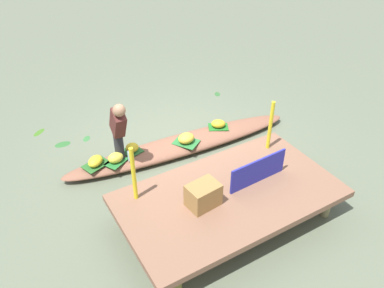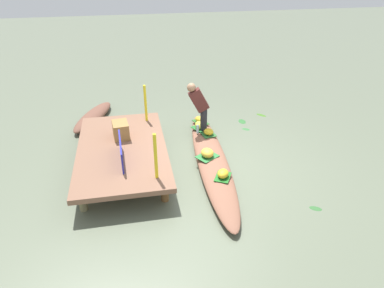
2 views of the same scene
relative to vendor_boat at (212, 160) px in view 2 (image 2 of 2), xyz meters
The scene contains 24 objects.
canal_water 0.11m from the vendor_boat, ahead, with size 40.00×40.00×0.00m, color #606954.
dock_platform 1.89m from the vendor_boat, 82.14° to the left, with size 3.20×1.80×0.47m.
vendor_boat is the anchor object (origin of this frame).
moored_boat 3.74m from the vendor_boat, 43.94° to the left, with size 1.95×0.50×0.24m, color brown.
leaf_mat_0 1.62m from the vendor_boat, ahead, with size 0.42×0.28×0.01m, color #296128.
banana_bunch_0 1.63m from the vendor_boat, ahead, with size 0.30×0.22×0.15m, color gold.
leaf_mat_1 0.16m from the vendor_boat, 102.20° to the left, with size 0.43×0.34×0.01m, color #2B7437.
banana_bunch_1 0.23m from the vendor_boat, 102.20° to the left, with size 0.30×0.26×0.17m, color gold.
leaf_mat_2 1.30m from the vendor_boat, ahead, with size 0.37×0.26×0.01m, color #256D2F.
banana_bunch_2 1.31m from the vendor_boat, ahead, with size 0.27×0.20×0.18m, color yellow.
leaf_mat_3 0.95m from the vendor_boat, ahead, with size 0.31×0.30×0.01m, color #29612D.
banana_bunch_3 0.96m from the vendor_boat, ahead, with size 0.22×0.23×0.15m, color gold.
leaf_mat_4 0.82m from the vendor_boat, behind, with size 0.38×0.27×0.01m, color #206A22.
banana_bunch_4 0.83m from the vendor_boat, behind, with size 0.27×0.21×0.15m, color gold.
vendor_person 1.43m from the vendor_boat, ahead, with size 0.22×0.52×1.20m.
water_bottle 1.10m from the vendor_boat, ahead, with size 0.06×0.06×0.20m, color silver.
market_banner 1.95m from the vendor_boat, 97.58° to the left, with size 1.00×0.03×0.41m, color #262A9F.
railing_post_west 1.76m from the vendor_boat, 127.22° to the left, with size 0.06×0.06×0.87m, color yellow.
railing_post_east 2.07m from the vendor_boat, 40.55° to the left, with size 0.06×0.06×0.87m, color yellow.
produce_crate 2.05m from the vendor_boat, 69.07° to the left, with size 0.44×0.32×0.35m, color olive.
drifting_plant_0 1.91m from the vendor_boat, 41.14° to the right, with size 0.21×0.12×0.01m, color #356D37.
drifting_plant_1 2.93m from the vendor_boat, 41.79° to the right, with size 0.30×0.12×0.01m, color #3C6D20.
drifting_plant_2 2.30m from the vendor_boat, 140.14° to the right, with size 0.22×0.12×0.01m, color #30612F.
drifting_plant_3 2.30m from the vendor_boat, 34.51° to the right, with size 0.30×0.18×0.01m, color #2E652F.
Camera 2 is at (-6.06, 1.58, 4.02)m, focal length 32.41 mm.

